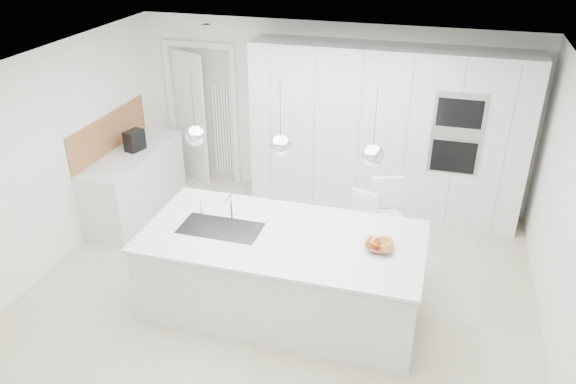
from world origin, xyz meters
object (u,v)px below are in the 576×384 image
(fruit_bowl, at_px, (379,247))
(espresso_machine, at_px, (135,140))
(bar_stool_left, at_px, (361,238))
(bar_stool_right, at_px, (383,229))
(island_base, at_px, (281,276))

(fruit_bowl, distance_m, espresso_machine, 3.83)
(bar_stool_left, distance_m, bar_stool_right, 0.28)
(island_base, xyz_separation_m, bar_stool_right, (0.92, 0.98, 0.15))
(island_base, height_order, bar_stool_left, bar_stool_left)
(island_base, height_order, fruit_bowl, fruit_bowl)
(fruit_bowl, height_order, bar_stool_right, bar_stool_right)
(fruit_bowl, xyz_separation_m, espresso_machine, (-3.50, 1.54, 0.10))
(espresso_machine, relative_size, bar_stool_left, 0.27)
(espresso_machine, relative_size, bar_stool_right, 0.24)
(espresso_machine, distance_m, bar_stool_left, 3.35)
(fruit_bowl, distance_m, bar_stool_left, 0.93)
(fruit_bowl, bearing_deg, bar_stool_right, 93.38)
(island_base, relative_size, bar_stool_right, 2.41)
(espresso_machine, bearing_deg, fruit_bowl, -8.97)
(fruit_bowl, bearing_deg, bar_stool_left, 109.78)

